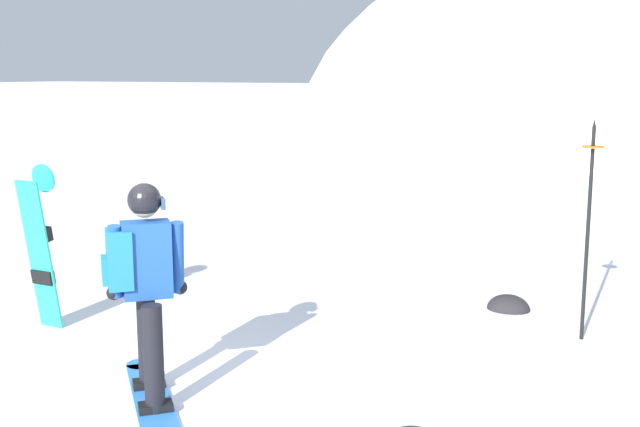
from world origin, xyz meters
TOP-DOWN VIEW (x-y plane):
  - ground_plane at (0.00, 0.00)m, footprint 300.00×300.00m
  - snowboarder_main at (0.08, 0.32)m, footprint 1.38×1.39m
  - spare_snowboard at (-1.97, 1.26)m, footprint 0.28×0.26m
  - piste_marker_near at (2.84, 3.37)m, footprint 0.20×0.20m
  - rock_dark at (1.98, 4.01)m, footprint 0.46×0.39m

SIDE VIEW (x-z plane):
  - ground_plane at x=0.00m, z-range 0.00..0.00m
  - rock_dark at x=1.98m, z-range -0.16..0.16m
  - spare_snowboard at x=-1.97m, z-range 0.01..1.66m
  - snowboarder_main at x=0.08m, z-range 0.06..1.78m
  - piste_marker_near at x=2.84m, z-range 0.14..2.25m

